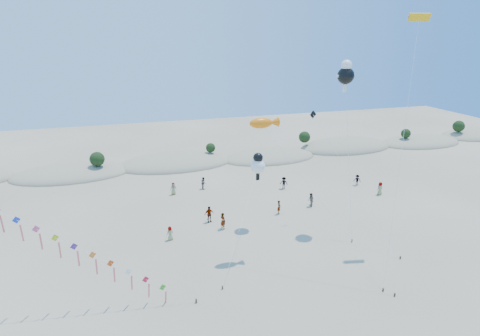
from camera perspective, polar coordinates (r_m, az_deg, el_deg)
name	(u,v)px	position (r m, az deg, el deg)	size (l,w,h in m)	color
dune_ridge	(182,163)	(67.07, -8.24, 0.72)	(145.30, 11.49, 5.57)	gray
fish_kite	(265,123)	(36.63, 3.51, 6.36)	(9.12, 11.27, 13.22)	#3F2D1E
cartoon_kite_low	(258,164)	(43.03, 2.56, 0.51)	(7.65, 11.48, 8.39)	#3F2D1E
cartoon_kite_high	(346,74)	(43.37, 14.83, 12.82)	(2.00, 5.95, 17.94)	#3F2D1E
parafoil_kite	(418,25)	(41.65, 24.03, 18.14)	(8.19, 9.04, 22.21)	#3F2D1E
dark_kite	(337,155)	(43.47, 13.69, 1.84)	(4.51, 11.96, 12.47)	#3F2D1E
beachgoers	(268,196)	(51.25, 4.00, -3.93)	(29.31, 14.06, 1.91)	slate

